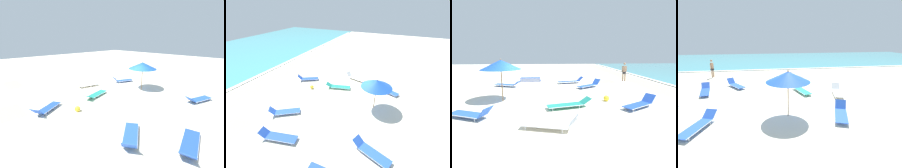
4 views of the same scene
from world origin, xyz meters
TOP-DOWN VIEW (x-y plane):
  - ground_plane at (0.00, 0.01)m, footprint 60.00×60.00m
  - beach_umbrella at (-0.40, -1.74)m, footprint 2.23×2.23m
  - sun_lounger_under_umbrella at (-3.80, 3.98)m, footprint 1.67×2.07m
  - sun_lounger_beside_umbrella at (-4.54, -2.50)m, footprint 1.29×2.24m
  - sun_lounger_near_water_left at (1.11, 1.91)m, footprint 1.15×2.32m
  - sun_lounger_near_water_right at (3.50, 1.02)m, footprint 1.10×2.17m
  - sun_lounger_mid_beach_solo at (-5.75, 2.73)m, footprint 1.09×2.33m
  - sun_lounger_mid_beach_pair_a at (1.34, 5.44)m, footprint 1.53×2.04m
  - sun_lounger_mid_beach_pair_b at (2.23, -2.35)m, footprint 1.31×2.08m
  - beach_ball at (0.05, 4.14)m, footprint 0.34×0.34m

SIDE VIEW (x-z plane):
  - ground_plane at x=0.00m, z-range -0.16..0.00m
  - beach_ball at x=0.05m, z-range 0.00..0.34m
  - sun_lounger_near_water_left at x=1.11m, z-range -0.03..0.43m
  - sun_lounger_beside_umbrella at x=-4.54m, z-range -0.05..0.47m
  - sun_lounger_mid_beach_solo at x=-5.75m, z-range -0.07..0.49m
  - sun_lounger_under_umbrella at x=-3.80m, z-range -0.09..0.52m
  - sun_lounger_mid_beach_pair_a at x=1.34m, z-range -0.08..0.52m
  - sun_lounger_near_water_right at x=3.50m, z-range -0.09..0.53m
  - sun_lounger_mid_beach_pair_b at x=2.23m, z-range -0.08..0.52m
  - beach_umbrella at x=-0.40m, z-range 0.86..3.26m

